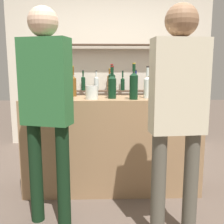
{
  "coord_description": "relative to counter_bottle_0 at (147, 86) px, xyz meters",
  "views": [
    {
      "loc": [
        -0.07,
        -2.72,
        1.32
      ],
      "look_at": [
        0.0,
        0.0,
        0.86
      ],
      "focal_mm": 42.0,
      "sensor_mm": 36.0,
      "label": 1
    }
  ],
  "objects": [
    {
      "name": "ground_plane",
      "position": [
        -0.36,
        0.03,
        -1.13
      ],
      "size": [
        16.0,
        16.0,
        0.0
      ],
      "primitive_type": "plane",
      "color": "brown"
    },
    {
      "name": "customer_left",
      "position": [
        -0.91,
        -0.6,
        -0.05
      ],
      "size": [
        0.43,
        0.27,
        1.78
      ],
      "rotation": [
        0.0,
        0.0,
        1.3
      ],
      "color": "black",
      "rests_on": "ground_plane"
    },
    {
      "name": "wine_glass",
      "position": [
        0.27,
        0.01,
        -0.0
      ],
      "size": [
        0.08,
        0.08,
        0.17
      ],
      "color": "silver",
      "rests_on": "bar_counter"
    },
    {
      "name": "counter_bottle_2",
      "position": [
        -0.37,
        -0.03,
        0.0
      ],
      "size": [
        0.08,
        0.08,
        0.33
      ],
      "color": "black",
      "rests_on": "bar_counter"
    },
    {
      "name": "back_wall",
      "position": [
        -0.36,
        1.89,
        0.27
      ],
      "size": [
        3.43,
        0.12,
        2.8
      ],
      "primitive_type": "cube",
      "color": "beige",
      "rests_on": "ground_plane"
    },
    {
      "name": "ice_bucket",
      "position": [
        -0.95,
        0.04,
        -0.02
      ],
      "size": [
        0.21,
        0.21,
        0.21
      ],
      "color": "#846647",
      "rests_on": "bar_counter"
    },
    {
      "name": "counter_bottle_0",
      "position": [
        0.0,
        0.0,
        0.0
      ],
      "size": [
        0.07,
        0.07,
        0.33
      ],
      "color": "silver",
      "rests_on": "bar_counter"
    },
    {
      "name": "counter_bottle_4",
      "position": [
        -0.37,
        0.14,
        0.02
      ],
      "size": [
        0.08,
        0.08,
        0.35
      ],
      "color": "black",
      "rests_on": "bar_counter"
    },
    {
      "name": "counter_bottle_1",
      "position": [
        -1.16,
        0.09,
        0.02
      ],
      "size": [
        0.09,
        0.09,
        0.36
      ],
      "color": "black",
      "rests_on": "bar_counter"
    },
    {
      "name": "counter_bottle_5",
      "position": [
        -0.78,
        0.19,
        0.0
      ],
      "size": [
        0.07,
        0.07,
        0.33
      ],
      "color": "brown",
      "rests_on": "bar_counter"
    },
    {
      "name": "back_shelf",
      "position": [
        -0.36,
        1.71,
        -0.02
      ],
      "size": [
        1.81,
        0.18,
        1.7
      ],
      "color": "#4C3828",
      "rests_on": "ground_plane"
    },
    {
      "name": "bar_counter",
      "position": [
        -0.36,
        0.03,
        -0.63
      ],
      "size": [
        1.83,
        0.51,
        1.01
      ],
      "primitive_type": "cube",
      "color": "#997551",
      "rests_on": "ground_plane"
    },
    {
      "name": "counter_bottle_3",
      "position": [
        -0.15,
        -0.11,
        0.02
      ],
      "size": [
        0.08,
        0.08,
        0.36
      ],
      "color": "black",
      "rests_on": "bar_counter"
    },
    {
      "name": "customer_right",
      "position": [
        0.09,
        -0.85,
        -0.08
      ],
      "size": [
        0.41,
        0.23,
        1.75
      ],
      "rotation": [
        0.0,
        0.0,
        1.66
      ],
      "color": "#575347",
      "rests_on": "ground_plane"
    },
    {
      "name": "cork_jar",
      "position": [
        -0.57,
        -0.08,
        -0.06
      ],
      "size": [
        0.13,
        0.13,
        0.13
      ],
      "color": "silver",
      "rests_on": "bar_counter"
    }
  ]
}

